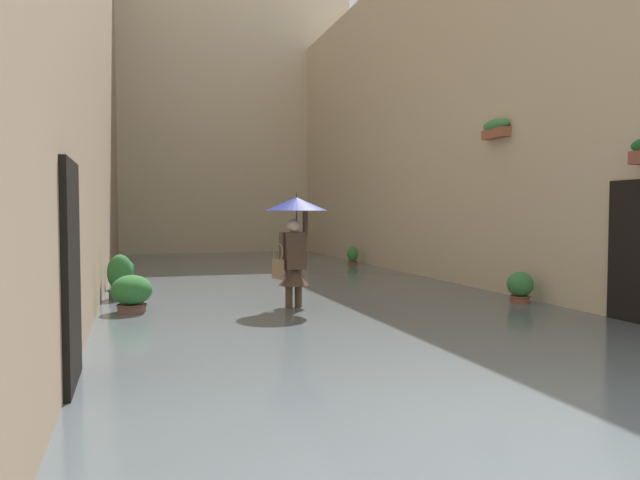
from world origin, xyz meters
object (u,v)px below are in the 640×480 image
object	(u,v)px
potted_plant_near_right	(123,276)
potted_plant_far_left	(353,257)
potted_plant_near_left	(520,289)
potted_plant_far_right	(120,280)
potted_plant_mid_right	(132,296)
person_wading	(295,231)

from	to	relation	value
potted_plant_near_right	potted_plant_far_left	distance (m)	7.70
potted_plant_near_left	potted_plant_far_left	distance (m)	8.09
potted_plant_near_left	potted_plant_far_right	distance (m)	7.11
potted_plant_mid_right	potted_plant_far_right	distance (m)	1.59
person_wading	potted_plant_far_left	bearing A→B (deg)	-117.40
potted_plant_far_left	potted_plant_near_right	bearing A→B (deg)	31.36
person_wading	potted_plant_near_left	xyz separation A→B (m)	(-3.86, 0.67, -1.04)
person_wading	potted_plant_far_right	world-z (taller)	person_wading
potted_plant_near_left	potted_plant_far_left	bearing A→B (deg)	-89.84
person_wading	potted_plant_near_left	world-z (taller)	person_wading
potted_plant_near_right	potted_plant_near_left	bearing A→B (deg)	148.28
person_wading	potted_plant_far_right	distance (m)	3.47
person_wading	potted_plant_near_right	xyz separation A→B (m)	(2.73, -3.41, -1.00)
potted_plant_far_right	potted_plant_mid_right	bearing A→B (deg)	97.33
person_wading	potted_plant_far_left	world-z (taller)	person_wading
potted_plant_near_left	potted_plant_far_left	size ratio (longest dim) A/B	0.98
potted_plant_far_left	potted_plant_far_right	bearing A→B (deg)	39.90
person_wading	potted_plant_near_left	size ratio (longest dim) A/B	2.88
person_wading	potted_plant_mid_right	xyz separation A→B (m)	(2.56, -0.31, -1.00)
potted_plant_near_right	potted_plant_near_left	distance (m)	7.76
potted_plant_near_right	potted_plant_far_left	xyz separation A→B (m)	(-6.58, -4.01, -0.06)
potted_plant_near_right	potted_plant_far_left	size ratio (longest dim) A/B	1.08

